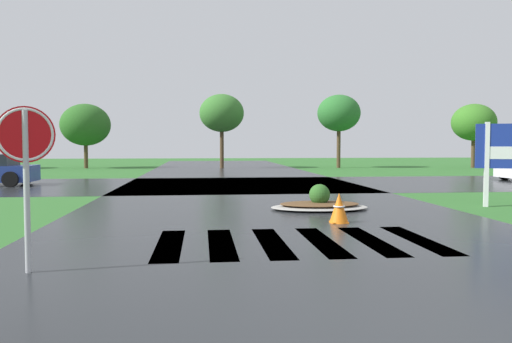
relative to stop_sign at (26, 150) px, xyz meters
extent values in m
cube|color=#232628|center=(4.03, 6.32, -1.66)|extent=(10.07, 80.00, 0.01)
cube|color=#232628|center=(4.03, 14.87, -1.66)|extent=(90.00, 9.06, 0.01)
cube|color=white|center=(1.78, 1.76, -1.66)|extent=(0.45, 2.88, 0.01)
cube|color=white|center=(2.68, 1.76, -1.66)|extent=(0.45, 2.88, 0.01)
cube|color=white|center=(3.58, 1.76, -1.66)|extent=(0.45, 2.88, 0.01)
cube|color=white|center=(4.48, 1.76, -1.66)|extent=(0.45, 2.88, 0.01)
cube|color=white|center=(5.38, 1.76, -1.66)|extent=(0.45, 2.88, 0.01)
cube|color=white|center=(6.28, 1.76, -1.66)|extent=(0.45, 2.88, 0.01)
cylinder|color=#B2B5BA|center=(0.00, 0.00, -0.57)|extent=(0.08, 0.08, 2.20)
cylinder|color=red|center=(0.00, 0.00, 0.21)|extent=(0.74, 0.22, 0.76)
torus|color=white|center=(0.00, 0.00, 0.21)|extent=(0.72, 0.23, 0.73)
cube|color=white|center=(10.26, 6.31, -0.49)|extent=(0.15, 0.15, 2.36)
ellipsoid|color=#9E9B93|center=(5.48, 6.20, -1.61)|extent=(2.62, 1.64, 0.12)
ellipsoid|color=brown|center=(5.48, 6.20, -1.52)|extent=(2.15, 1.34, 0.10)
sphere|color=#2D6023|center=(5.48, 6.20, -1.27)|extent=(0.56, 0.56, 0.56)
cylinder|color=black|center=(17.12, 16.36, -1.35)|extent=(0.64, 0.23, 0.64)
cylinder|color=black|center=(-5.40, 14.46, -1.35)|extent=(0.64, 0.22, 0.64)
cylinder|color=black|center=(-5.40, 16.32, -1.35)|extent=(0.64, 0.22, 0.64)
cone|color=orange|center=(5.38, 3.85, -1.33)|extent=(0.43, 0.43, 0.67)
torus|color=white|center=(5.38, 3.85, -1.30)|extent=(0.26, 0.26, 0.04)
cube|color=orange|center=(5.38, 3.85, -1.65)|extent=(0.36, 0.36, 0.03)
cylinder|color=#4C3823|center=(-6.03, 31.00, -0.71)|extent=(0.28, 0.28, 1.91)
ellipsoid|color=#295E20|center=(-6.03, 31.00, 1.48)|extent=(3.56, 3.56, 3.03)
cylinder|color=#4C3823|center=(3.79, 29.85, -0.23)|extent=(0.28, 0.28, 2.87)
ellipsoid|color=#36702C|center=(3.79, 29.85, 2.33)|extent=(3.21, 3.21, 2.73)
cylinder|color=#4C3823|center=(12.41, 29.71, -0.20)|extent=(0.28, 0.28, 2.93)
ellipsoid|color=#2A6C2C|center=(12.41, 29.71, 2.37)|extent=(3.16, 3.16, 2.69)
cylinder|color=#4C3823|center=(22.34, 28.69, -0.55)|extent=(0.28, 0.28, 2.24)
ellipsoid|color=#387423|center=(22.34, 28.69, 1.69)|extent=(3.19, 3.19, 2.71)
camera|label=1|loc=(2.35, -7.13, 0.08)|focal=35.79mm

